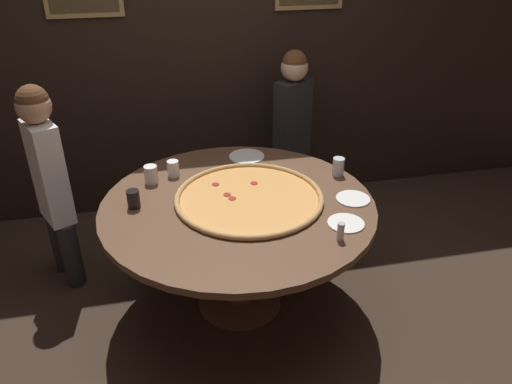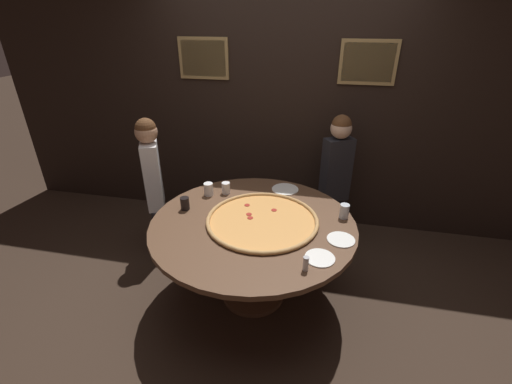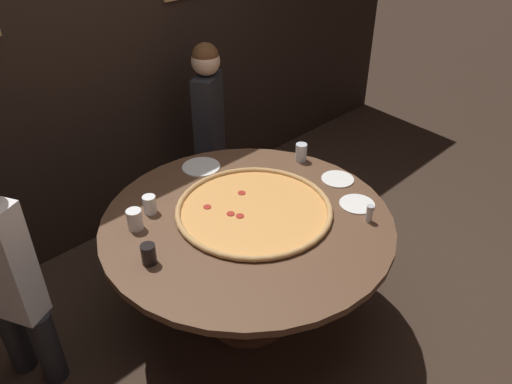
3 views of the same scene
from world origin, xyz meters
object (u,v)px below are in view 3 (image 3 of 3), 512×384
object	(u,v)px
dining_table	(248,237)
drink_cup_far_right	(149,254)
white_plate_beside_cup	(201,167)
diner_far_right	(3,266)
white_plate_left_side	(357,204)
drink_cup_near_left	(150,204)
condiment_shaker	(369,213)
white_plate_right_side	(338,179)
drink_cup_by_shaker	(301,152)
giant_pizza	(254,209)
drink_cup_centre_back	(135,220)
diner_far_left	(209,121)

from	to	relation	value
dining_table	drink_cup_far_right	xyz separation A→B (m)	(-0.58, 0.07, 0.18)
white_plate_beside_cup	diner_far_right	xyz separation A→B (m)	(-1.25, -0.07, 0.02)
drink_cup_far_right	white_plate_left_side	size ratio (longest dim) A/B	0.53
drink_cup_near_left	condiment_shaker	distance (m)	1.17
drink_cup_near_left	white_plate_right_side	xyz separation A→B (m)	(0.99, -0.52, -0.05)
white_plate_left_side	drink_cup_by_shaker	bearing A→B (deg)	73.91
giant_pizza	white_plate_left_side	bearing A→B (deg)	-38.80
white_plate_beside_cup	white_plate_left_side	world-z (taller)	same
white_plate_right_side	white_plate_left_side	xyz separation A→B (m)	(-0.14, -0.24, 0.00)
drink_cup_centre_back	diner_far_left	xyz separation A→B (m)	(1.09, 0.68, -0.04)
drink_cup_centre_back	condiment_shaker	xyz separation A→B (m)	(0.91, -0.82, -0.01)
drink_cup_far_right	drink_cup_by_shaker	size ratio (longest dim) A/B	0.91
drink_cup_centre_back	white_plate_beside_cup	xyz separation A→B (m)	(0.64, 0.24, -0.05)
drink_cup_near_left	white_plate_right_side	distance (m)	1.12
drink_cup_centre_back	drink_cup_by_shaker	distance (m)	1.16
drink_cup_by_shaker	diner_far_left	xyz separation A→B (m)	(-0.06, 0.83, -0.04)
drink_cup_by_shaker	white_plate_left_side	world-z (taller)	drink_cup_by_shaker
drink_cup_centre_back	drink_cup_by_shaker	world-z (taller)	drink_cup_by_shaker
white_plate_beside_cup	diner_far_left	bearing A→B (deg)	44.95
dining_table	white_plate_left_side	size ratio (longest dim) A/B	7.97
drink_cup_by_shaker	white_plate_beside_cup	size ratio (longest dim) A/B	0.48
drink_cup_centre_back	drink_cup_far_right	bearing A→B (deg)	-111.12
drink_cup_near_left	drink_cup_by_shaker	bearing A→B (deg)	-11.65
white_plate_beside_cup	white_plate_right_side	distance (m)	0.84
drink_cup_by_shaker	white_plate_right_side	distance (m)	0.32
giant_pizza	white_plate_beside_cup	bearing A→B (deg)	80.01
white_plate_left_side	diner_far_right	bearing A→B (deg)	151.75
giant_pizza	white_plate_beside_cup	world-z (taller)	giant_pizza
white_plate_left_side	diner_far_right	world-z (taller)	diner_far_right
condiment_shaker	dining_table	bearing A→B (deg)	132.68
drink_cup_near_left	white_plate_left_side	xyz separation A→B (m)	(0.85, -0.75, -0.05)
diner_far_left	condiment_shaker	bearing A→B (deg)	52.39
drink_cup_centre_back	diner_far_right	world-z (taller)	diner_far_right
drink_cup_far_right	drink_cup_near_left	size ratio (longest dim) A/B	1.04
white_plate_left_side	diner_far_left	distance (m)	1.38
drink_cup_near_left	diner_far_left	size ratio (longest dim) A/B	0.08
drink_cup_near_left	drink_cup_by_shaker	distance (m)	1.03
drink_cup_centre_back	condiment_shaker	world-z (taller)	drink_cup_centre_back
giant_pizza	diner_far_left	distance (m)	1.15
drink_cup_by_shaker	drink_cup_centre_back	bearing A→B (deg)	172.89
drink_cup_far_right	condiment_shaker	xyz separation A→B (m)	(1.01, -0.55, -0.00)
drink_cup_far_right	diner_far_right	xyz separation A→B (m)	(-0.51, 0.45, -0.03)
dining_table	white_plate_right_side	world-z (taller)	white_plate_right_side
dining_table	white_plate_right_side	xyz separation A→B (m)	(0.65, -0.11, 0.14)
diner_far_right	diner_far_left	distance (m)	1.77
dining_table	drink_cup_near_left	xyz separation A→B (m)	(-0.33, 0.41, 0.18)
white_plate_left_side	white_plate_right_side	bearing A→B (deg)	60.24
dining_table	white_plate_beside_cup	distance (m)	0.63
drink_cup_near_left	white_plate_left_side	bearing A→B (deg)	-41.53
drink_cup_by_shaker	white_plate_left_side	size ratio (longest dim) A/B	0.58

